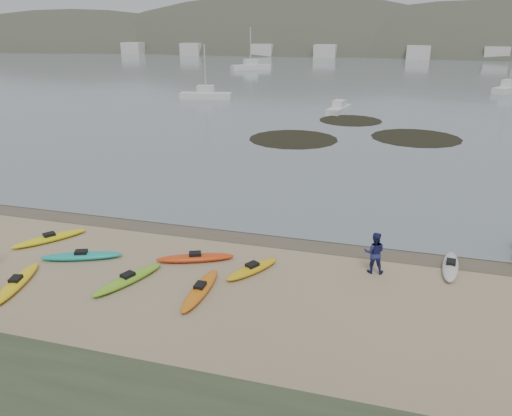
% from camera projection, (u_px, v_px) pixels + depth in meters
% --- Properties ---
extents(ground, '(600.00, 600.00, 0.00)m').
position_uv_depth(ground, '(256.00, 234.00, 26.53)').
color(ground, tan).
rests_on(ground, ground).
extents(wet_sand, '(60.00, 60.00, 0.00)m').
position_uv_depth(wet_sand, '(254.00, 236.00, 26.26)').
color(wet_sand, brown).
rests_on(wet_sand, ground).
extents(water, '(1200.00, 1200.00, 0.00)m').
position_uv_depth(water, '(395.00, 42.00, 296.79)').
color(water, slate).
rests_on(water, ground).
extents(kayaks, '(21.50, 10.35, 0.34)m').
position_uv_depth(kayaks, '(162.00, 266.00, 22.68)').
color(kayaks, yellow).
rests_on(kayaks, ground).
extents(person_east, '(0.99, 0.79, 1.93)m').
position_uv_depth(person_east, '(374.00, 253.00, 22.20)').
color(person_east, navy).
rests_on(person_east, ground).
extents(kelp_mats, '(19.99, 19.19, 0.04)m').
position_uv_depth(kelp_mats, '(354.00, 133.00, 50.66)').
color(kelp_mats, black).
rests_on(kelp_mats, water).
extents(moored_boats, '(84.05, 70.54, 1.32)m').
position_uv_depth(moored_boats, '(373.00, 77.00, 97.22)').
color(moored_boats, silver).
rests_on(moored_boats, ground).
extents(far_hills, '(550.00, 135.00, 80.00)m').
position_uv_depth(far_hills, '(487.00, 94.00, 196.64)').
color(far_hills, '#384235').
rests_on(far_hills, ground).
extents(far_town, '(199.00, 5.00, 4.00)m').
position_uv_depth(far_town, '(403.00, 52.00, 154.91)').
color(far_town, beige).
rests_on(far_town, ground).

